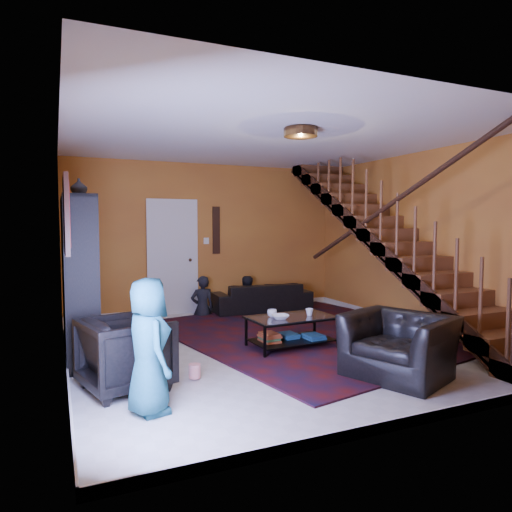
# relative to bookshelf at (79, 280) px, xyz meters

# --- Properties ---
(floor) EXTENTS (5.50, 5.50, 0.00)m
(floor) POSITION_rel_bookshelf_xyz_m (2.40, -0.60, -0.96)
(floor) COLOR beige
(floor) RESTS_ON ground
(room) EXTENTS (5.50, 5.50, 5.50)m
(room) POSITION_rel_bookshelf_xyz_m (1.07, 0.73, -0.91)
(room) COLOR #C7812C
(room) RESTS_ON ground
(staircase) EXTENTS (0.95, 5.02, 3.18)m
(staircase) POSITION_rel_bookshelf_xyz_m (4.53, -0.60, 0.43)
(staircase) COLOR brown
(staircase) RESTS_ON floor
(bookshelf) EXTENTS (0.35, 1.80, 2.00)m
(bookshelf) POSITION_rel_bookshelf_xyz_m (0.00, 0.00, 0.00)
(bookshelf) COLOR black
(bookshelf) RESTS_ON floor
(door) EXTENTS (0.82, 0.05, 2.05)m
(door) POSITION_rel_bookshelf_xyz_m (1.70, 2.12, 0.06)
(door) COLOR silver
(door) RESTS_ON floor
(framed_picture) EXTENTS (0.04, 0.74, 0.74)m
(framed_picture) POSITION_rel_bookshelf_xyz_m (-0.17, -1.50, 0.79)
(framed_picture) COLOR maroon
(framed_picture) RESTS_ON room
(wall_hanging) EXTENTS (0.14, 0.03, 0.90)m
(wall_hanging) POSITION_rel_bookshelf_xyz_m (2.55, 2.13, 0.59)
(wall_hanging) COLOR black
(wall_hanging) RESTS_ON room
(ceiling_fixture) EXTENTS (0.40, 0.40, 0.10)m
(ceiling_fixture) POSITION_rel_bookshelf_xyz_m (2.40, -1.40, 1.78)
(ceiling_fixture) COLOR #3F2814
(ceiling_fixture) RESTS_ON room
(rug) EXTENTS (4.59, 5.02, 0.02)m
(rug) POSITION_rel_bookshelf_xyz_m (3.30, -0.19, -0.95)
(rug) COLOR #3F0B0B
(rug) RESTS_ON floor
(sofa) EXTENTS (1.91, 0.86, 0.54)m
(sofa) POSITION_rel_bookshelf_xyz_m (3.31, 1.70, -0.69)
(sofa) COLOR black
(sofa) RESTS_ON floor
(armchair_left) EXTENTS (0.98, 0.97, 0.74)m
(armchair_left) POSITION_rel_bookshelf_xyz_m (0.35, -1.51, -0.60)
(armchair_left) COLOR black
(armchair_left) RESTS_ON floor
(armchair_right) EXTENTS (1.25, 1.32, 0.68)m
(armchair_right) POSITION_rel_bookshelf_xyz_m (3.13, -2.32, -0.62)
(armchair_right) COLOR black
(armchair_right) RESTS_ON floor
(person_adult_a) EXTENTS (0.45, 0.31, 1.18)m
(person_adult_a) POSITION_rel_bookshelf_xyz_m (2.15, 1.75, -0.82)
(person_adult_a) COLOR black
(person_adult_a) RESTS_ON sofa
(person_adult_b) EXTENTS (0.60, 0.49, 1.14)m
(person_adult_b) POSITION_rel_bookshelf_xyz_m (3.01, 1.75, -0.85)
(person_adult_b) COLOR black
(person_adult_b) RESTS_ON sofa
(person_child) EXTENTS (0.47, 0.64, 1.20)m
(person_child) POSITION_rel_bookshelf_xyz_m (0.45, -2.18, -0.36)
(person_child) COLOR #1B5268
(person_child) RESTS_ON armchair_left
(coffee_table) EXTENTS (1.17, 0.73, 0.43)m
(coffee_table) POSITION_rel_bookshelf_xyz_m (2.60, -0.84, -0.72)
(coffee_table) COLOR black
(coffee_table) RESTS_ON floor
(cup_a) EXTENTS (0.15, 0.15, 0.10)m
(cup_a) POSITION_rel_bookshelf_xyz_m (2.35, -0.75, -0.48)
(cup_a) COLOR #999999
(cup_a) RESTS_ON coffee_table
(cup_b) EXTENTS (0.12, 0.12, 0.09)m
(cup_b) POSITION_rel_bookshelf_xyz_m (2.85, -0.88, -0.48)
(cup_b) COLOR #999999
(cup_b) RESTS_ON coffee_table
(bowl) EXTENTS (0.27, 0.27, 0.06)m
(bowl) POSITION_rel_bookshelf_xyz_m (2.39, -0.92, -0.50)
(bowl) COLOR #999999
(bowl) RESTS_ON coffee_table
(vase) EXTENTS (0.18, 0.18, 0.19)m
(vase) POSITION_rel_bookshelf_xyz_m (-0.00, -0.50, 1.13)
(vase) COLOR #999999
(vase) RESTS_ON bookshelf
(popcorn_bucket) EXTENTS (0.14, 0.14, 0.15)m
(popcorn_bucket) POSITION_rel_bookshelf_xyz_m (1.06, -1.51, -0.87)
(popcorn_bucket) COLOR red
(popcorn_bucket) RESTS_ON rug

